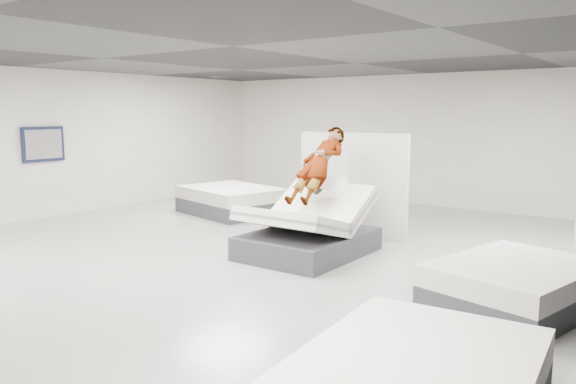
# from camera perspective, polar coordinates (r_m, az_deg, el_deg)

# --- Properties ---
(room) EXTENTS (14.00, 14.04, 3.20)m
(room) POSITION_cam_1_polar(r_m,az_deg,el_deg) (8.14, -5.48, 3.26)
(room) COLOR #A4A29B
(room) RESTS_ON ground
(hero_bed) EXTENTS (1.62, 2.12, 1.23)m
(hero_bed) POSITION_cam_1_polar(r_m,az_deg,el_deg) (9.03, 2.06, -3.92)
(hero_bed) COLOR #38393D
(hero_bed) RESTS_ON floor
(person) EXTENTS (0.63, 1.41, 1.54)m
(person) POSITION_cam_1_polar(r_m,az_deg,el_deg) (9.14, 3.16, 1.65)
(person) COLOR slate
(person) RESTS_ON hero_bed
(remote) EXTENTS (0.05, 0.14, 0.08)m
(remote) POSITION_cam_1_polar(r_m,az_deg,el_deg) (8.76, 3.12, 0.04)
(remote) COLOR black
(remote) RESTS_ON person
(divider_panel) EXTENTS (2.10, 0.32, 1.91)m
(divider_panel) POSITION_cam_1_polar(r_m,az_deg,el_deg) (10.35, 6.57, 0.70)
(divider_panel) COLOR silver
(divider_panel) RESTS_ON floor
(flat_bed_right_far) EXTENTS (1.88, 2.25, 0.54)m
(flat_bed_right_far) POSITION_cam_1_polar(r_m,az_deg,el_deg) (7.19, 22.15, -8.78)
(flat_bed_right_far) COLOR #38393D
(flat_bed_right_far) RESTS_ON floor
(flat_bed_left_far) EXTENTS (2.49, 2.08, 0.60)m
(flat_bed_left_far) POSITION_cam_1_polar(r_m,az_deg,el_deg) (12.76, -5.81, -0.85)
(flat_bed_left_far) COLOR #38393D
(flat_bed_left_far) RESTS_ON floor
(wall_poster) EXTENTS (0.06, 0.95, 0.75)m
(wall_poster) POSITION_cam_1_polar(r_m,az_deg,el_deg) (13.13, -23.61, 4.48)
(wall_poster) COLOR black
(wall_poster) RESTS_ON wall_left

